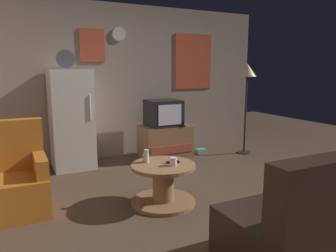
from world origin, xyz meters
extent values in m
plane|color=#4C3828|center=(0.00, 0.00, 0.00)|extent=(12.00, 12.00, 0.00)
cube|color=gray|center=(0.00, 2.45, 1.28)|extent=(5.20, 0.10, 2.56)
cube|color=#C64C2D|center=(1.33, 2.39, 1.64)|extent=(0.76, 0.02, 1.00)
cube|color=#C64C2D|center=(-0.56, 2.39, 1.87)|extent=(0.40, 0.02, 0.52)
cylinder|color=silver|center=(-0.11, 2.39, 2.07)|extent=(0.22, 0.03, 0.22)
cube|color=silver|center=(-0.99, 2.08, 0.75)|extent=(0.60, 0.60, 1.50)
cylinder|color=silver|center=(-0.77, 1.77, 0.95)|extent=(0.02, 0.02, 0.36)
cylinder|color=#4C4C51|center=(-1.04, 2.00, 1.64)|extent=(0.26, 0.04, 0.26)
cube|color=#8E6642|center=(0.53, 1.96, 0.27)|extent=(0.84, 0.52, 0.55)
cube|color=#AD4733|center=(0.53, 1.70, 0.19)|extent=(0.76, 0.01, 0.13)
cube|color=black|center=(0.50, 1.96, 0.77)|extent=(0.54, 0.50, 0.44)
cube|color=silver|center=(0.50, 1.71, 0.77)|extent=(0.41, 0.01, 0.33)
cylinder|color=#332D28|center=(1.93, 1.58, 0.01)|extent=(0.24, 0.24, 0.02)
cylinder|color=#332D28|center=(1.93, 1.58, 0.70)|extent=(0.04, 0.04, 1.40)
cone|color=#F2D18C|center=(1.93, 1.58, 1.48)|extent=(0.32, 0.32, 0.22)
cylinder|color=#8E6642|center=(-0.34, 0.22, 0.02)|extent=(0.72, 0.72, 0.04)
cylinder|color=#8E6642|center=(-0.34, 0.22, 0.23)|extent=(0.24, 0.24, 0.42)
cylinder|color=#8E6642|center=(-0.34, 0.22, 0.44)|extent=(0.72, 0.72, 0.04)
cylinder|color=silver|center=(-0.48, 0.37, 0.53)|extent=(0.05, 0.05, 0.15)
cylinder|color=silver|center=(-0.26, 0.13, 0.50)|extent=(0.08, 0.08, 0.09)
cylinder|color=tan|center=(-0.48, 0.38, 0.50)|extent=(0.08, 0.08, 0.09)
cube|color=black|center=(-0.22, 0.21, 0.47)|extent=(0.16, 0.08, 0.02)
cube|color=#B2661E|center=(-1.85, 0.69, 0.20)|extent=(0.68, 0.68, 0.40)
cube|color=#B2661E|center=(-1.85, 0.95, 0.68)|extent=(0.68, 0.16, 0.56)
cube|color=#B2661E|center=(-1.57, 0.69, 0.50)|extent=(0.12, 0.60, 0.20)
cube|color=black|center=(0.44, -1.21, 0.20)|extent=(1.70, 0.80, 0.40)
cube|color=#A16898|center=(1.21, 1.90, 0.01)|extent=(0.18, 0.17, 0.03)
cube|color=#6D914C|center=(1.21, 1.90, 0.04)|extent=(0.20, 0.15, 0.03)
cube|color=#40AD8B|center=(1.21, 1.90, 0.07)|extent=(0.18, 0.14, 0.03)
camera|label=1|loc=(-1.82, -2.89, 1.50)|focal=34.51mm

